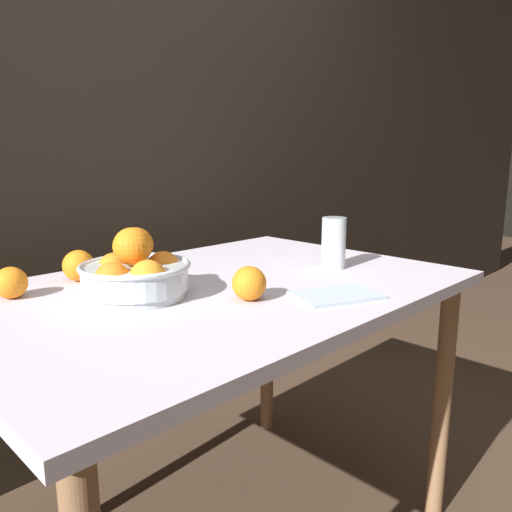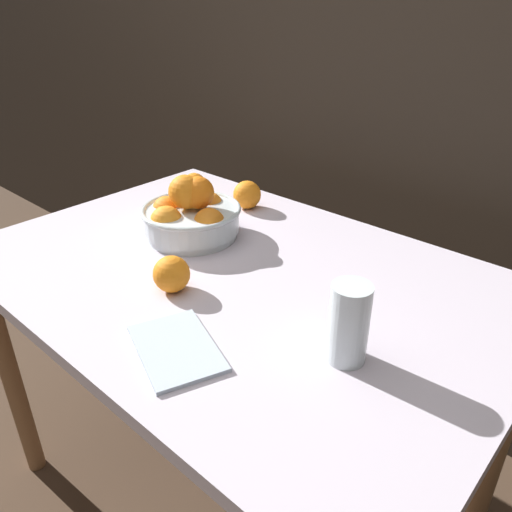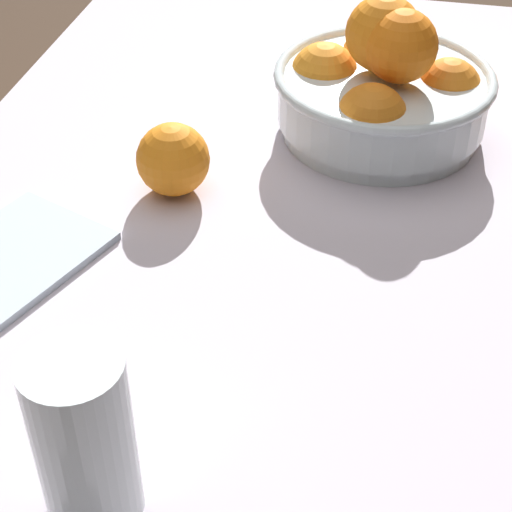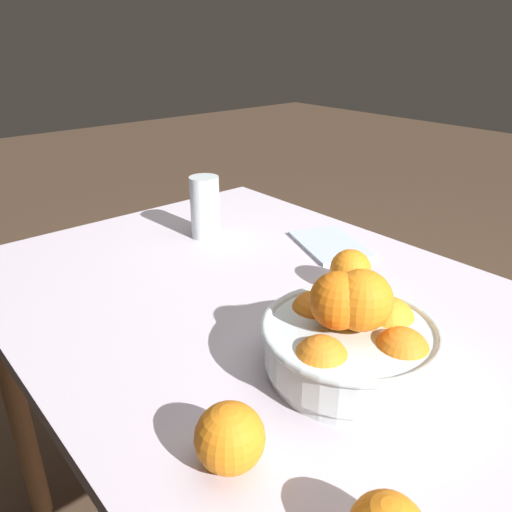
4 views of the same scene
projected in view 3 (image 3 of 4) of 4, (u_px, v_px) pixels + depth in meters
dining_table at (303, 297)px, 0.90m from camera, size 1.20×0.82×0.75m
fruit_bowl at (382, 88)px, 0.95m from camera, size 0.25×0.25×0.16m
juice_glass at (85, 445)px, 0.56m from camera, size 0.07×0.07×0.14m
orange_loose_front at (173, 159)px, 0.87m from camera, size 0.08×0.08×0.08m
napkin at (3, 264)px, 0.80m from camera, size 0.22×0.19×0.01m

